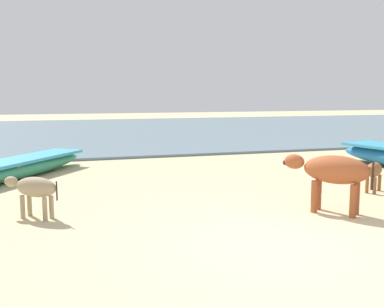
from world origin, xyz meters
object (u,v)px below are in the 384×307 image
(fishing_boat_2, at_px, (16,168))
(calf_far_brown, at_px, (374,171))
(cow_adult_rust, at_px, (333,172))
(calf_near_dun, at_px, (34,189))

(fishing_boat_2, relative_size, calf_far_brown, 5.35)
(cow_adult_rust, height_order, calf_near_dun, cow_adult_rust)
(calf_near_dun, height_order, calf_far_brown, calf_near_dun)
(calf_near_dun, distance_m, calf_far_brown, 6.28)
(calf_near_dun, bearing_deg, cow_adult_rust, -156.19)
(fishing_boat_2, relative_size, calf_near_dun, 4.85)
(calf_near_dun, bearing_deg, calf_far_brown, -142.79)
(fishing_boat_2, height_order, calf_far_brown, fishing_boat_2)
(calf_near_dun, bearing_deg, fishing_boat_2, -44.21)
(calf_near_dun, xyz_separation_m, calf_far_brown, (6.28, -0.04, -0.05))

